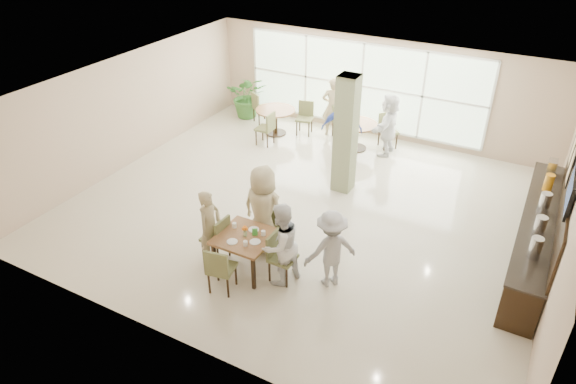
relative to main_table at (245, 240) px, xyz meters
The scene contains 23 objects.
ground 2.53m from the main_table, 89.38° to the left, with size 10.00×10.00×0.00m, color beige.
room_shell 2.65m from the main_table, 89.38° to the left, with size 10.00×10.00×10.00m.
window_bank 6.95m from the main_table, 93.93° to the left, with size 7.00×0.04×7.00m.
column 3.74m from the main_table, 83.32° to the left, with size 0.45×0.45×2.80m, color #78835B.
main_table is the anchor object (origin of this frame).
round_table_left 6.18m from the main_table, 114.33° to the left, with size 1.15×1.15×0.75m.
round_table_right 5.81m from the main_table, 91.13° to the left, with size 1.11×1.11×0.75m.
chairs_main_table 0.19m from the main_table, 60.09° to the left, with size 1.90×1.96×0.95m.
chairs_table_left 6.21m from the main_table, 114.05° to the left, with size 2.12×1.83×0.95m.
chairs_table_right 5.86m from the main_table, 90.89° to the left, with size 2.01×1.92×0.95m.
tabletop_clutter 0.15m from the main_table, ahead, with size 0.72×0.71×0.21m.
buffet_counter 5.57m from the main_table, 31.93° to the left, with size 0.64×4.70×1.95m.
wall_tv 5.50m from the main_table, 20.32° to the left, with size 0.06×1.00×0.58m.
framed_art_a 6.16m from the main_table, 34.66° to the left, with size 0.05×0.55×0.70m.
framed_art_b 6.64m from the main_table, 40.44° to the left, with size 0.05×0.55×0.70m.
potted_plant 7.45m from the main_table, 121.77° to the left, with size 1.22×1.22×1.36m, color #38722D.
teen_left 0.74m from the main_table, behind, with size 0.55×0.36×1.51m, color tan.
teen_far 0.73m from the main_table, 91.02° to the left, with size 0.90×0.49×1.85m, color tan.
teen_right 0.76m from the main_table, ahead, with size 0.79×0.62×1.63m, color white.
teen_standing 1.60m from the main_table, 13.36° to the left, with size 0.98×0.57×1.52m, color #A3A3A5.
adult_a 4.92m from the main_table, 92.25° to the left, with size 1.05×0.60×1.79m, color #4463CE.
adult_b 5.97m from the main_table, 83.09° to the left, with size 1.56×0.67×1.68m, color white.
adult_standing 6.43m from the main_table, 99.67° to the left, with size 0.62×0.41×1.70m, color tan.
Camera 1 is at (4.29, -8.80, 6.29)m, focal length 32.00 mm.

